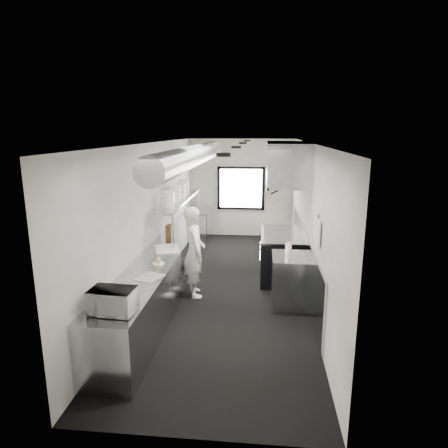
% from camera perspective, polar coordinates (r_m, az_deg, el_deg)
% --- Properties ---
extents(floor, '(3.00, 8.00, 0.01)m').
position_cam_1_polar(floor, '(7.95, 0.67, -9.04)').
color(floor, black).
rests_on(floor, ground).
extents(ceiling, '(3.00, 8.00, 0.01)m').
position_cam_1_polar(ceiling, '(7.35, 0.73, 11.59)').
color(ceiling, silver).
rests_on(ceiling, wall_back).
extents(wall_back, '(3.00, 0.02, 2.80)m').
position_cam_1_polar(wall_back, '(11.45, 2.46, 5.18)').
color(wall_back, silver).
rests_on(wall_back, floor).
extents(wall_front, '(3.00, 0.02, 2.80)m').
position_cam_1_polar(wall_front, '(3.75, -4.78, -12.40)').
color(wall_front, silver).
rests_on(wall_front, floor).
extents(wall_left, '(0.02, 8.00, 2.80)m').
position_cam_1_polar(wall_left, '(7.80, -10.35, 1.09)').
color(wall_left, silver).
rests_on(wall_left, floor).
extents(wall_right, '(0.02, 8.00, 2.80)m').
position_cam_1_polar(wall_right, '(7.55, 12.12, 0.60)').
color(wall_right, silver).
rests_on(wall_right, floor).
extents(wall_cladding, '(0.03, 5.50, 1.10)m').
position_cam_1_polar(wall_cladding, '(8.06, 11.45, -4.83)').
color(wall_cladding, '#939BA1').
rests_on(wall_cladding, wall_right).
extents(hvac_duct, '(0.40, 6.40, 0.40)m').
position_cam_1_polar(hvac_duct, '(7.85, -4.19, 9.84)').
color(hvac_duct, '#94979C').
rests_on(hvac_duct, ceiling).
extents(service_window, '(1.36, 0.05, 1.25)m').
position_cam_1_polar(service_window, '(11.42, 2.45, 5.15)').
color(service_window, white).
rests_on(service_window, wall_back).
extents(exhaust_hood, '(0.81, 2.20, 0.88)m').
position_cam_1_polar(exhaust_hood, '(8.06, 9.05, 8.66)').
color(exhaust_hood, '#939BA1').
rests_on(exhaust_hood, ceiling).
extents(prep_counter, '(0.70, 6.00, 0.90)m').
position_cam_1_polar(prep_counter, '(7.51, -8.51, -6.88)').
color(prep_counter, '#939BA1').
rests_on(prep_counter, floor).
extents(pass_shelf, '(0.45, 3.00, 0.68)m').
position_cam_1_polar(pass_shelf, '(8.65, -6.61, 3.33)').
color(pass_shelf, '#939BA1').
rests_on(pass_shelf, prep_counter).
extents(range, '(0.88, 1.60, 0.94)m').
position_cam_1_polar(range, '(8.43, 8.17, -4.45)').
color(range, black).
rests_on(range, floor).
extents(bottle_station, '(0.65, 0.80, 0.90)m').
position_cam_1_polar(bottle_station, '(7.12, 9.52, -8.05)').
color(bottle_station, '#939BA1').
rests_on(bottle_station, floor).
extents(far_work_table, '(0.70, 1.20, 0.90)m').
position_cam_1_polar(far_work_table, '(10.98, -3.84, -0.25)').
color(far_work_table, '#939BA1').
rests_on(far_work_table, floor).
extents(notice_sheet_a, '(0.02, 0.28, 0.38)m').
position_cam_1_polar(notice_sheet_a, '(6.34, 13.09, -0.01)').
color(notice_sheet_a, white).
rests_on(notice_sheet_a, wall_right).
extents(notice_sheet_b, '(0.02, 0.28, 0.38)m').
position_cam_1_polar(notice_sheet_b, '(6.01, 13.47, -1.24)').
color(notice_sheet_b, white).
rests_on(notice_sheet_b, wall_right).
extents(line_cook, '(0.59, 0.72, 1.69)m').
position_cam_1_polar(line_cook, '(7.32, -4.31, -4.00)').
color(line_cook, silver).
rests_on(line_cook, floor).
extents(microwave, '(0.52, 0.41, 0.30)m').
position_cam_1_polar(microwave, '(4.97, -15.78, -10.62)').
color(microwave, silver).
rests_on(microwave, prep_counter).
extents(deli_tub_a, '(0.19, 0.19, 0.11)m').
position_cam_1_polar(deli_tub_a, '(5.43, -15.79, -9.60)').
color(deli_tub_a, '#ADB9AA').
rests_on(deli_tub_a, prep_counter).
extents(deli_tub_b, '(0.18, 0.18, 0.11)m').
position_cam_1_polar(deli_tub_b, '(5.55, -15.44, -9.06)').
color(deli_tub_b, '#ADB9AA').
rests_on(deli_tub_b, prep_counter).
extents(newspaper, '(0.43, 0.47, 0.01)m').
position_cam_1_polar(newspaper, '(6.01, -10.61, -7.55)').
color(newspaper, silver).
rests_on(newspaper, prep_counter).
extents(small_plate, '(0.21, 0.21, 0.02)m').
position_cam_1_polar(small_plate, '(6.57, -9.43, -5.64)').
color(small_plate, white).
rests_on(small_plate, prep_counter).
extents(pastry, '(0.09, 0.09, 0.09)m').
position_cam_1_polar(pastry, '(6.55, -9.45, -5.19)').
color(pastry, tan).
rests_on(pastry, small_plate).
extents(cutting_board, '(0.56, 0.65, 0.02)m').
position_cam_1_polar(cutting_board, '(7.36, -8.17, -3.51)').
color(cutting_board, white).
rests_on(cutting_board, prep_counter).
extents(knife_block, '(0.11, 0.24, 0.26)m').
position_cam_1_polar(knife_block, '(8.12, -7.90, -1.01)').
color(knife_block, brown).
rests_on(knife_block, prep_counter).
extents(plate_stack_a, '(0.29, 0.29, 0.30)m').
position_cam_1_polar(plate_stack_a, '(7.79, -8.09, 3.55)').
color(plate_stack_a, white).
rests_on(plate_stack_a, pass_shelf).
extents(plate_stack_b, '(0.31, 0.31, 0.33)m').
position_cam_1_polar(plate_stack_b, '(8.45, -7.16, 4.46)').
color(plate_stack_b, white).
rests_on(plate_stack_b, pass_shelf).
extents(plate_stack_c, '(0.29, 0.29, 0.34)m').
position_cam_1_polar(plate_stack_c, '(8.77, -6.36, 4.83)').
color(plate_stack_c, white).
rests_on(plate_stack_c, pass_shelf).
extents(plate_stack_d, '(0.30, 0.30, 0.36)m').
position_cam_1_polar(plate_stack_d, '(9.22, -5.84, 5.32)').
color(plate_stack_d, white).
rests_on(plate_stack_d, pass_shelf).
extents(squeeze_bottle_a, '(0.06, 0.06, 0.16)m').
position_cam_1_polar(squeeze_bottle_a, '(6.64, 9.15, -4.77)').
color(squeeze_bottle_a, white).
rests_on(squeeze_bottle_a, bottle_station).
extents(squeeze_bottle_b, '(0.08, 0.08, 0.19)m').
position_cam_1_polar(squeeze_bottle_b, '(6.83, 9.30, -4.14)').
color(squeeze_bottle_b, white).
rests_on(squeeze_bottle_b, bottle_station).
extents(squeeze_bottle_c, '(0.08, 0.08, 0.20)m').
position_cam_1_polar(squeeze_bottle_c, '(6.99, 9.44, -3.71)').
color(squeeze_bottle_c, white).
rests_on(squeeze_bottle_c, bottle_station).
extents(squeeze_bottle_d, '(0.07, 0.07, 0.19)m').
position_cam_1_polar(squeeze_bottle_d, '(7.09, 9.09, -3.47)').
color(squeeze_bottle_d, white).
rests_on(squeeze_bottle_d, bottle_station).
extents(squeeze_bottle_e, '(0.08, 0.08, 0.18)m').
position_cam_1_polar(squeeze_bottle_e, '(7.24, 9.37, -3.18)').
color(squeeze_bottle_e, white).
rests_on(squeeze_bottle_e, bottle_station).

